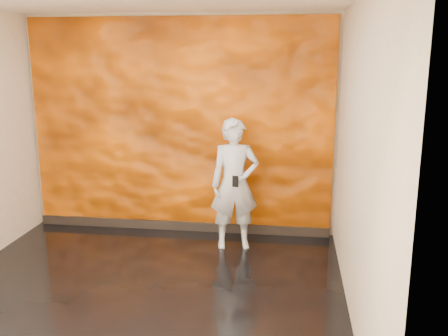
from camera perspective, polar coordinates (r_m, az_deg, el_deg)
room at (r=4.58m, az=-10.54°, el=1.27°), size 4.02×4.02×2.81m
feature_wall at (r=6.44m, az=-5.08°, el=4.65°), size 3.90×0.06×2.75m
baseboard at (r=6.73m, az=-4.93°, el=-6.59°), size 3.90×0.04×0.12m
man at (r=5.94m, az=1.23°, el=-1.86°), size 0.64×0.49×1.57m
phone at (r=5.71m, az=1.31°, el=-1.54°), size 0.07×0.02×0.13m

